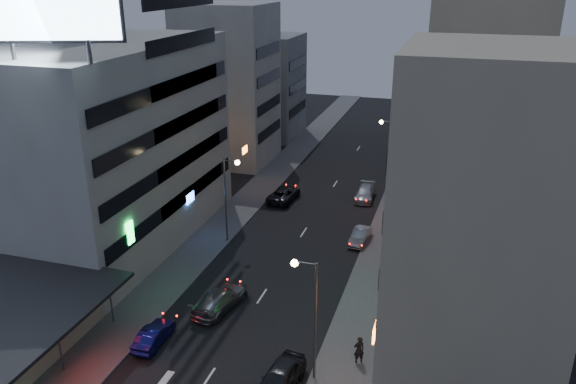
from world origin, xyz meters
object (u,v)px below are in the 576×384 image
at_px(parked_car_right_mid, 360,236).
at_px(parked_car_left, 284,194).
at_px(parked_car_right_far, 365,193).
at_px(road_car_blue, 154,335).
at_px(road_car_silver, 220,299).
at_px(parked_car_right_near, 280,378).
at_px(person, 359,350).

relative_size(parked_car_right_mid, parked_car_left, 0.73).
distance_m(parked_car_right_far, road_car_blue, 31.39).
xyz_separation_m(parked_car_right_far, road_car_silver, (-6.61, -24.77, 0.09)).
xyz_separation_m(parked_car_right_near, parked_car_right_far, (-0.38, 31.81, -0.12)).
height_order(parked_car_right_far, road_car_silver, road_car_silver).
relative_size(parked_car_right_near, parked_car_left, 0.90).
height_order(parked_car_right_near, parked_car_left, parked_car_right_near).
height_order(parked_car_right_mid, road_car_blue, road_car_blue).
bearing_deg(road_car_blue, parked_car_right_mid, -119.95).
height_order(parked_car_left, person, person).
relative_size(parked_car_right_near, road_car_blue, 1.22).
bearing_deg(person, road_car_blue, -21.55).
xyz_separation_m(parked_car_left, person, (12.95, -25.04, 0.34)).
xyz_separation_m(parked_car_right_near, person, (4.11, 3.75, 0.27)).
bearing_deg(parked_car_left, parked_car_right_mid, 145.94).
height_order(parked_car_right_far, road_car_blue, parked_car_right_far).
distance_m(parked_car_right_mid, road_car_silver, 16.11).
relative_size(parked_car_right_far, road_car_blue, 1.22).
height_order(parked_car_right_near, parked_car_right_far, parked_car_right_near).
distance_m(parked_car_right_mid, parked_car_left, 12.59).
bearing_deg(parked_car_right_near, parked_car_right_far, 98.01).
height_order(parked_car_right_mid, person, person).
bearing_deg(person, parked_car_right_far, -110.71).
bearing_deg(parked_car_right_far, parked_car_right_near, -91.24).
relative_size(parked_car_right_near, parked_car_right_far, 1.00).
distance_m(parked_car_right_far, person, 28.41).
relative_size(parked_car_right_near, parked_car_right_mid, 1.23).
xyz_separation_m(parked_car_left, parked_car_right_far, (8.46, 3.02, -0.04)).
relative_size(parked_car_right_mid, road_car_blue, 0.99).
height_order(parked_car_left, parked_car_right_far, parked_car_left).
bearing_deg(parked_car_right_mid, parked_car_left, 146.48).
xyz_separation_m(road_car_silver, person, (11.10, -3.28, 0.30)).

